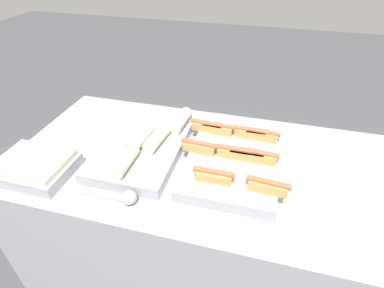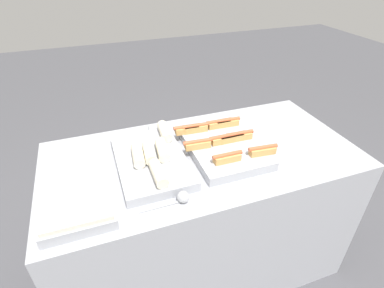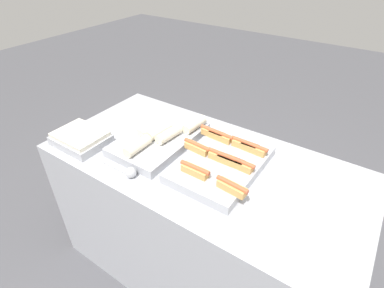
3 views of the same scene
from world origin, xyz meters
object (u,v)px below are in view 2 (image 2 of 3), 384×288
Objects in this scene: tray_wraps at (152,159)px; serving_spoon_near at (181,198)px; tray_hotdogs at (222,144)px; serving_spoon_far at (150,130)px; tray_side_front at (78,212)px.

tray_wraps is 0.31m from serving_spoon_near.
tray_hotdogs reaches higher than serving_spoon_far.
tray_hotdogs is 0.40m from tray_wraps.
tray_hotdogs is 2.32× the size of serving_spoon_near.
serving_spoon_far is at bearing 89.37° from serving_spoon_near.
serving_spoon_near and serving_spoon_far have the same top height.
tray_hotdogs is at bearing 0.98° from tray_wraps.
tray_wraps is at bearing -179.02° from tray_hotdogs.
tray_wraps is 2.39× the size of serving_spoon_near.
serving_spoon_far is at bearing 138.01° from tray_hotdogs.
tray_hotdogs is at bearing -41.99° from serving_spoon_far.
tray_side_front is at bearing -127.55° from serving_spoon_far.
serving_spoon_far is (0.01, 0.62, -0.00)m from serving_spoon_near.
tray_side_front reaches higher than serving_spoon_far.
tray_wraps is (-0.40, -0.01, 0.00)m from tray_hotdogs.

